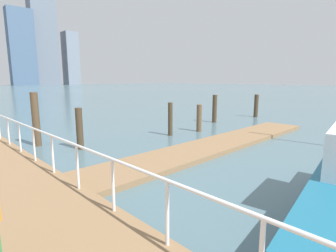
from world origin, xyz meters
TOP-DOWN VIEW (x-y plane):
  - ground_plane at (0.00, 20.00)m, footprint 300.00×300.00m
  - floating_dock at (3.66, 9.07)m, footprint 14.33×2.00m
  - boardwalk_railing at (-3.15, 8.16)m, footprint 0.06×24.01m
  - dock_piling_0 at (3.91, 12.19)m, footprint 0.24×0.24m
  - dock_piling_1 at (5.86, 11.82)m, footprint 0.29×0.29m
  - dock_piling_2 at (13.74, 12.42)m, footprint 0.33×0.33m
  - dock_piling_3 at (-1.90, 14.78)m, footprint 0.32×0.32m
  - dock_piling_4 at (9.18, 13.14)m, footprint 0.31×0.31m
  - dock_piling_5 at (-0.79, 12.91)m, footprint 0.28×0.28m
  - skyline_tower_4 at (38.30, 155.69)m, footprint 12.54×6.59m
  - skyline_tower_5 at (51.12, 159.86)m, footprint 13.59×7.71m
  - skyline_tower_6 at (66.06, 159.86)m, footprint 7.86×8.70m

SIDE VIEW (x-z plane):
  - ground_plane at x=0.00m, z-range 0.00..0.00m
  - floating_dock at x=3.66m, z-range 0.00..0.18m
  - dock_piling_1 at x=5.86m, z-range 0.00..1.54m
  - dock_piling_0 at x=3.91m, z-range 0.00..1.75m
  - dock_piling_5 at x=-0.79m, z-range 0.00..1.77m
  - dock_piling_2 at x=13.74m, z-range 0.00..1.77m
  - dock_piling_4 at x=9.18m, z-range 0.00..1.90m
  - dock_piling_3 at x=-1.90m, z-range 0.00..2.39m
  - boardwalk_railing at x=-3.15m, z-range 0.69..1.77m
  - skyline_tower_6 at x=66.06m, z-range 0.00..30.78m
  - skyline_tower_4 at x=38.30m, z-range 0.00..38.58m
  - skyline_tower_5 at x=51.12m, z-range 0.00..70.71m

